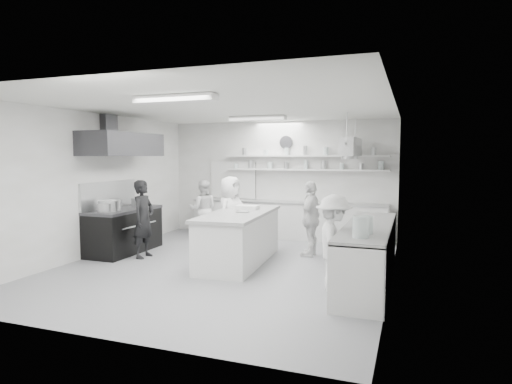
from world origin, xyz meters
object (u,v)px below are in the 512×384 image
(stove, at_px, (124,232))
(back_counter, at_px, (287,220))
(cook_stove, at_px, (144,219))
(prep_island, at_px, (239,238))
(right_counter, at_px, (368,255))
(cook_back, at_px, (203,209))

(stove, bearing_deg, back_counter, 43.99)
(back_counter, distance_m, cook_stove, 3.80)
(prep_island, bearing_deg, cook_stove, -176.06)
(back_counter, bearing_deg, prep_island, -93.75)
(right_counter, bearing_deg, back_counter, 124.65)
(back_counter, xyz_separation_m, cook_back, (-2.03, -0.72, 0.28))
(prep_island, relative_size, cook_back, 1.75)
(prep_island, height_order, cook_stove, cook_stove)
(stove, relative_size, back_counter, 0.36)
(right_counter, relative_size, prep_island, 1.27)
(back_counter, height_order, prep_island, prep_island)
(back_counter, height_order, right_counter, right_counter)
(cook_stove, bearing_deg, right_counter, -93.37)
(stove, xyz_separation_m, prep_island, (2.72, -0.00, 0.03))
(stove, bearing_deg, cook_back, 67.15)
(prep_island, bearing_deg, right_counter, -17.12)
(stove, relative_size, cook_back, 1.21)
(cook_stove, relative_size, cook_back, 1.08)
(cook_stove, bearing_deg, prep_island, -81.55)
(stove, height_order, back_counter, back_counter)
(prep_island, xyz_separation_m, cook_stove, (-2.02, -0.28, 0.33))
(stove, distance_m, cook_back, 2.27)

